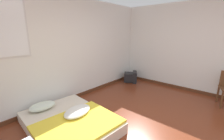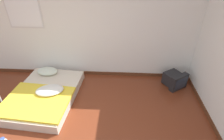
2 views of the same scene
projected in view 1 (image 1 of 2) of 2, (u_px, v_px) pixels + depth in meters
ground_plane at (158, 140)px, 2.49m from camera, size 20.00×20.00×0.00m
wall_back at (68, 51)px, 3.72m from camera, size 7.74×0.08×2.60m
wall_right at (203, 49)px, 4.14m from camera, size 0.08×7.25×2.60m
mattress_bed at (69, 121)px, 2.79m from camera, size 1.44×1.87×0.34m
crt_tv at (131, 77)px, 5.36m from camera, size 0.59×0.59×0.38m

